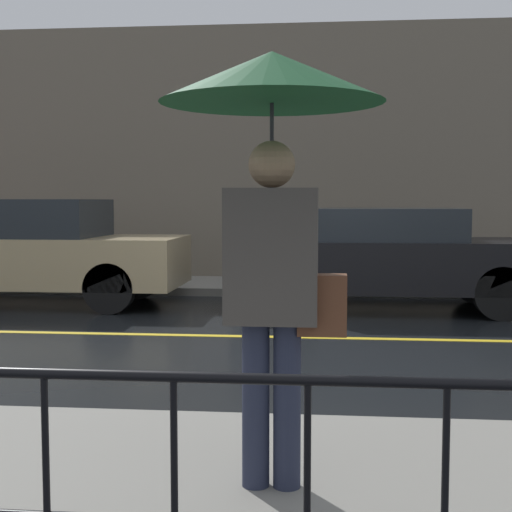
% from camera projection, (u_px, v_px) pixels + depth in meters
% --- Properties ---
extents(ground_plane, '(80.00, 80.00, 0.00)m').
position_uv_depth(ground_plane, '(264.00, 337.00, 8.18)').
color(ground_plane, black).
extents(sidewalk_near, '(28.00, 2.74, 0.13)m').
position_uv_depth(sidewalk_near, '(181.00, 508.00, 3.48)').
color(sidewalk_near, gray).
rests_on(sidewalk_near, ground_plane).
extents(sidewalk_far, '(28.00, 1.90, 0.13)m').
position_uv_depth(sidewalk_far, '(285.00, 286.00, 12.44)').
color(sidewalk_far, gray).
rests_on(sidewalk_far, ground_plane).
extents(lane_marking, '(25.20, 0.12, 0.01)m').
position_uv_depth(lane_marking, '(264.00, 336.00, 8.18)').
color(lane_marking, gold).
rests_on(lane_marking, ground_plane).
extents(building_storefront, '(28.00, 0.30, 4.81)m').
position_uv_depth(building_storefront, '(289.00, 156.00, 13.35)').
color(building_storefront, '#706656').
rests_on(building_storefront, ground_plane).
extents(railing_foreground, '(12.00, 0.04, 0.89)m').
position_uv_depth(railing_foreground, '(109.00, 466.00, 2.32)').
color(railing_foreground, black).
rests_on(railing_foreground, sidewalk_near).
extents(pedestrian, '(1.09, 1.09, 2.15)m').
position_uv_depth(pedestrian, '(273.00, 143.00, 3.45)').
color(pedestrian, '#23283D').
rests_on(pedestrian, sidewalk_near).
extents(car_tan, '(4.40, 1.74, 1.58)m').
position_uv_depth(car_tan, '(33.00, 251.00, 10.68)').
color(car_tan, tan).
rests_on(car_tan, ground_plane).
extents(car_black, '(4.40, 1.78, 1.45)m').
position_uv_depth(car_black, '(387.00, 257.00, 10.17)').
color(car_black, black).
rests_on(car_black, ground_plane).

